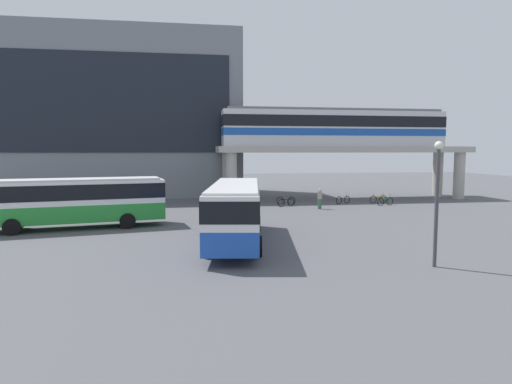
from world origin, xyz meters
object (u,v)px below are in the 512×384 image
Objects in this scene: pedestrian_waiting_near_stop at (218,208)px; pedestrian_at_kerb at (320,199)px; station_building at (107,116)px; train at (334,127)px; bicycle_silver at (343,200)px; bicycle_orange at (378,199)px; bicycle_green at (385,201)px; bus_secondary at (76,198)px; bicycle_brown at (286,201)px; bus_main at (235,207)px; bicycle_black at (286,202)px.

pedestrian_at_kerb reaches higher than pedestrian_waiting_near_stop.
station_building reaches higher than pedestrian_waiting_near_stop.
train reaches higher than bicycle_silver.
station_building reaches higher than bicycle_orange.
train is at bearing 116.22° from bicycle_green.
bus_secondary is at bearing -154.84° from bicycle_silver.
bicycle_orange is at bearing -1.31° from bicycle_brown.
bus_main is 6.33× the size of bicycle_brown.
train is 2.04× the size of bus_secondary.
bicycle_silver is 5.91m from bicycle_black.
station_building is 18.19× the size of pedestrian_waiting_near_stop.
bus_main is at bearing -126.49° from bicycle_silver.
bicycle_green is (3.38, -1.86, 0.00)m from bicycle_silver.
bus_main is 8.94m from pedestrian_waiting_near_stop.
bus_main is 1.00× the size of bus_secondary.
train is 18.44m from pedestrian_waiting_near_stop.
bicycle_brown is (17.83, -12.05, -8.55)m from station_building.
bus_secondary is (1.67, -22.41, -6.92)m from station_building.
station_building is 2.59× the size of bus_secondary.
station_building is at bearing 119.19° from pedestrian_waiting_near_stop.
bus_main is at bearing -121.45° from train.
bicycle_brown and bicycle_black have the same top height.
station_building is 30.72m from bicycle_orange.
bicycle_orange is 1.01× the size of pedestrian_at_kerb.
bicycle_brown is 10.23m from pedestrian_waiting_near_stop.
bicycle_silver is at bearing 25.16° from bus_secondary.
bus_secondary is 6.41× the size of pedestrian_at_kerb.
bicycle_green is at bearing 19.38° from pedestrian_waiting_near_stop.
bicycle_black is 9.03m from pedestrian_waiting_near_stop.
bicycle_silver and bicycle_orange have the same top height.
bicycle_green is 1.84m from bicycle_orange.
bus_secondary is (-9.64, 6.07, 0.00)m from bus_main.
station_building reaches higher than bicycle_silver.
pedestrian_at_kerb is (2.15, -3.59, 0.47)m from bicycle_brown.
bicycle_black is (-5.79, -1.21, 0.00)m from bicycle_silver.
station_building is 2.60× the size of bus_main.
station_building is 17.80× the size of bicycle_silver.
bus_main reaches higher than pedestrian_at_kerb.
bicycle_orange is 9.38m from bicycle_black.
bus_main is at bearing -112.50° from bicycle_black.
pedestrian_at_kerb is (-6.86, -3.39, 0.47)m from bicycle_orange.
pedestrian_at_kerb is (-3.34, -3.41, 0.47)m from bicycle_silver.
bus_secondary is at bearing -161.62° from bicycle_green.
bicycle_orange is 7.67m from pedestrian_at_kerb.
bicycle_brown is at bearing 178.03° from bicycle_silver.
bicycle_black is at bearing 67.50° from bus_main.
pedestrian_at_kerb is (-3.78, -7.52, -6.55)m from train.
station_building is at bearing 94.25° from bus_secondary.
pedestrian_waiting_near_stop is at bearing -60.81° from station_building.
bicycle_green is 1.04× the size of bicycle_black.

